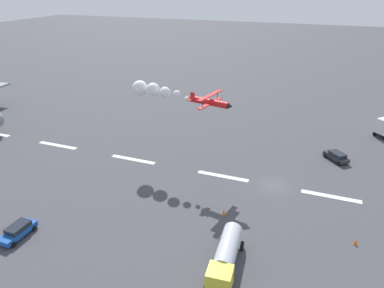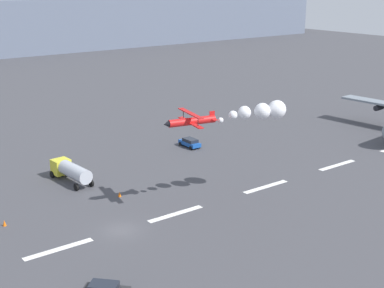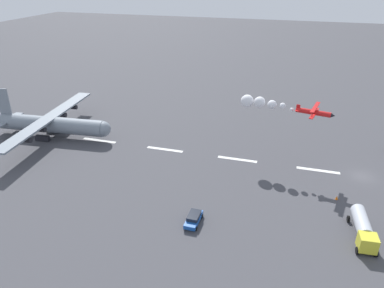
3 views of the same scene
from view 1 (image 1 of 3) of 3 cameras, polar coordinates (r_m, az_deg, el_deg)
The scene contains 11 objects.
ground_plane at distance 52.90m, azimuth 13.28°, elevation -6.65°, with size 440.00×440.00×0.00m, color #424247.
runway_stripe_4 at distance 52.85m, azimuth 21.73°, elevation -7.94°, with size 8.00×0.90×0.01m, color white.
runway_stripe_5 at distance 54.09m, azimuth 5.06°, elevation -5.25°, with size 8.00×0.90×0.01m, color white.
runway_stripe_6 at distance 59.55m, azimuth -9.56°, elevation -2.49°, with size 8.00×0.90×0.01m, color white.
runway_stripe_7 at distance 68.25m, azimuth -21.05°, elevation -0.20°, with size 8.00×0.90×0.01m, color white.
stunt_biplane_red at distance 54.36m, azimuth -5.22°, elevation 8.50°, with size 17.25×6.55×2.46m.
fuel_tanker_truck at distance 37.57m, azimuth 5.51°, elevation -17.83°, with size 3.33×8.49×2.90m.
followme_car_yellow at distance 62.80m, azimuth 22.51°, elevation -1.84°, with size 4.28×4.40×1.52m.
airport_staff_sedan at distance 46.63m, azimuth -26.55°, elevation -12.54°, with size 2.08×4.50×1.52m.
traffic_cone_near at distance 45.14m, azimuth 25.12°, elevation -14.26°, with size 0.44×0.44×0.75m, color orange.
traffic_cone_far at distance 45.81m, azimuth 5.21°, elevation -10.94°, with size 0.44×0.44×0.75m, color orange.
Camera 1 is at (-4.21, 45.14, 27.26)m, focal length 32.69 mm.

